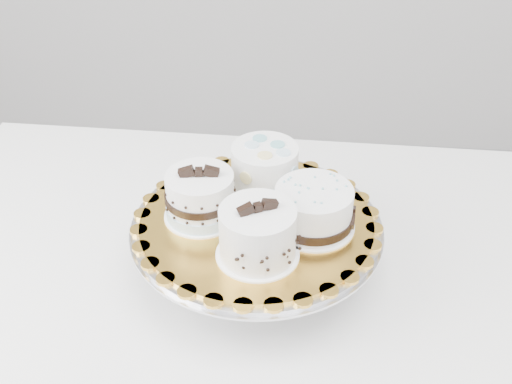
# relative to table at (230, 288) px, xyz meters

# --- Properties ---
(table) EXTENTS (1.15, 0.77, 0.75)m
(table) POSITION_rel_table_xyz_m (0.00, 0.00, 0.00)
(table) COLOR white
(table) RESTS_ON floor
(cake_stand) EXTENTS (0.39, 0.39, 0.10)m
(cake_stand) POSITION_rel_table_xyz_m (0.05, -0.05, 0.16)
(cake_stand) COLOR gray
(cake_stand) RESTS_ON table
(cake_board) EXTENTS (0.44, 0.44, 0.01)m
(cake_board) POSITION_rel_table_xyz_m (0.05, -0.05, 0.19)
(cake_board) COLOR gold
(cake_board) RESTS_ON cake_stand
(cake_swirl) EXTENTS (0.14, 0.14, 0.10)m
(cake_swirl) POSITION_rel_table_xyz_m (0.06, -0.13, 0.23)
(cake_swirl) COLOR white
(cake_swirl) RESTS_ON cake_board
(cake_banded) EXTENTS (0.11, 0.11, 0.09)m
(cake_banded) POSITION_rel_table_xyz_m (-0.03, -0.05, 0.23)
(cake_banded) COLOR white
(cake_banded) RESTS_ON cake_board
(cake_dots) EXTENTS (0.13, 0.13, 0.08)m
(cake_dots) POSITION_rel_table_xyz_m (0.06, 0.04, 0.23)
(cake_dots) COLOR white
(cake_dots) RESTS_ON cake_board
(cake_ribbon) EXTENTS (0.13, 0.13, 0.07)m
(cake_ribbon) POSITION_rel_table_xyz_m (0.14, -0.05, 0.23)
(cake_ribbon) COLOR white
(cake_ribbon) RESTS_ON cake_board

